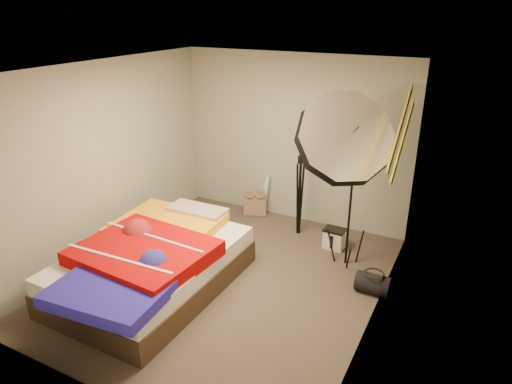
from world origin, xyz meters
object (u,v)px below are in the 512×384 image
Objects in this scene: wrapping_roll at (265,195)px; photo_umbrella at (343,140)px; bed at (152,263)px; duffel_bag at (373,284)px; tote_bag at (255,204)px; camera_case at (334,239)px; camera_tripod at (300,190)px.

photo_umbrella reaches higher than wrapping_roll.
wrapping_roll is 2.45m from bed.
duffel_bag is at bearing 24.71° from bed.
tote_bag is 2.53m from duffel_bag.
wrapping_roll is (0.13, 0.09, 0.14)m from tote_bag.
wrapping_roll is at bearing 83.62° from bed.
camera_case is 0.22× the size of camera_tripod.
duffel_bag is at bearing -26.34° from photo_umbrella.
camera_tripod reaches higher than bed.
camera_tripod is (0.85, -0.27, 0.50)m from tote_bag.
photo_umbrella is at bearing -35.93° from wrapping_roll.
bed is (-0.14, -2.34, 0.15)m from tote_bag.
photo_umbrella is at bearing 154.21° from duffel_bag.
wrapping_roll is at bearing 144.07° from photo_umbrella.
bed reaches higher than duffel_bag.
bed reaches higher than camera_case.
camera_case is 1.09m from duffel_bag.
tote_bag is 2.35m from bed.
duffel_bag is at bearing -36.71° from camera_tripod.
wrapping_roll is at bearing 147.03° from duffel_bag.
camera_tripod reaches higher than wrapping_roll.
duffel_bag is (2.06, -1.36, -0.20)m from wrapping_roll.
camera_case is at bearing 49.56° from bed.
bed is at bearing -115.65° from camera_tripod.
tote_bag is 0.15× the size of photo_umbrella.
duffel_bag is (2.19, -1.27, -0.06)m from tote_bag.
camera_tripod reaches higher than duffel_bag.
duffel_bag is 0.16× the size of bed.
bed is 2.05× the size of camera_tripod.
wrapping_roll is 0.53× the size of camera_tripod.
wrapping_roll reaches higher than tote_bag.
bed is 2.61m from photo_umbrella.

